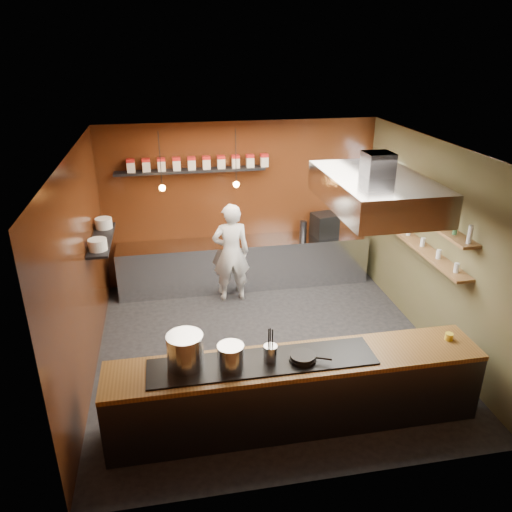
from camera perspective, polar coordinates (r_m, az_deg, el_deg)
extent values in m
plane|color=black|center=(7.66, 1.37, -10.52)|extent=(5.00, 5.00, 0.00)
plane|color=#3F1C0B|center=(9.24, -1.70, 5.95)|extent=(5.00, 0.00, 5.00)
plane|color=#3F1C0B|center=(6.91, -19.26, -1.70)|extent=(0.00, 5.00, 5.00)
plane|color=brown|center=(7.81, 19.75, 1.16)|extent=(0.00, 5.00, 5.00)
plane|color=silver|center=(6.48, 1.63, 12.04)|extent=(5.00, 5.00, 0.00)
plane|color=white|center=(9.09, 14.67, 7.51)|extent=(0.00, 1.00, 1.00)
cube|color=silver|center=(9.31, -1.31, -0.83)|extent=(4.60, 0.65, 0.90)
cube|color=#38383D|center=(6.16, 4.55, -15.37)|extent=(4.40, 0.70, 0.86)
cube|color=brown|center=(5.88, 4.69, -11.88)|extent=(4.40, 0.72, 0.06)
cube|color=black|center=(5.78, 0.79, -12.01)|extent=(2.60, 0.55, 0.02)
cube|color=black|center=(8.83, -7.47, 9.64)|extent=(2.60, 0.26, 0.04)
cube|color=black|center=(7.78, -17.22, 1.81)|extent=(0.30, 1.40, 0.04)
cube|color=olive|center=(7.84, 18.10, 4.75)|extent=(0.26, 2.80, 0.04)
cube|color=olive|center=(8.00, 17.68, 1.56)|extent=(0.26, 2.80, 0.04)
cube|color=#38383D|center=(6.54, 13.77, 10.14)|extent=(0.35, 0.35, 0.30)
cube|color=silver|center=(6.62, 13.48, 7.20)|extent=(1.20, 2.00, 0.40)
cube|color=white|center=(6.68, 13.31, 5.48)|extent=(1.00, 1.80, 0.02)
cylinder|color=black|center=(8.10, -10.90, 10.71)|extent=(0.01, 0.01, 0.90)
sphere|color=orange|center=(8.21, -10.66, 7.65)|extent=(0.10, 0.10, 0.10)
cylinder|color=black|center=(8.18, -2.32, 11.22)|extent=(0.01, 0.01, 0.90)
sphere|color=orange|center=(8.29, -2.27, 8.18)|extent=(0.10, 0.10, 0.10)
cube|color=beige|center=(8.82, -14.10, 9.82)|extent=(0.13, 0.13, 0.17)
cube|color=#B01815|center=(8.79, -14.17, 10.51)|extent=(0.13, 0.13, 0.05)
cube|color=beige|center=(8.80, -12.42, 9.95)|extent=(0.13, 0.13, 0.17)
cube|color=#B01815|center=(8.78, -12.48, 10.65)|extent=(0.13, 0.13, 0.05)
cube|color=beige|center=(8.80, -10.74, 10.08)|extent=(0.13, 0.13, 0.17)
cube|color=#B01815|center=(8.77, -10.79, 10.78)|extent=(0.13, 0.13, 0.05)
cube|color=beige|center=(8.80, -9.05, 10.20)|extent=(0.13, 0.13, 0.17)
cube|color=#B01815|center=(8.78, -9.10, 10.90)|extent=(0.13, 0.13, 0.05)
cube|color=beige|center=(8.81, -7.36, 10.31)|extent=(0.13, 0.13, 0.17)
cube|color=#B01815|center=(8.79, -7.40, 11.01)|extent=(0.14, 0.13, 0.05)
cube|color=beige|center=(8.83, -5.68, 10.42)|extent=(0.13, 0.13, 0.17)
cube|color=#B01815|center=(8.80, -5.71, 11.11)|extent=(0.14, 0.13, 0.05)
cube|color=beige|center=(8.85, -4.01, 10.51)|extent=(0.13, 0.13, 0.17)
cube|color=#B01815|center=(8.83, -4.03, 11.21)|extent=(0.14, 0.13, 0.05)
cube|color=beige|center=(8.88, -2.34, 10.59)|extent=(0.13, 0.13, 0.17)
cube|color=#B01815|center=(8.86, -2.36, 11.29)|extent=(0.14, 0.13, 0.05)
cube|color=beige|center=(8.92, -0.69, 10.67)|extent=(0.13, 0.13, 0.17)
cube|color=#B01815|center=(8.90, -0.69, 11.36)|extent=(0.14, 0.13, 0.05)
cube|color=beige|center=(8.97, 0.95, 10.73)|extent=(0.13, 0.13, 0.17)
cube|color=#B01815|center=(8.94, 0.95, 11.42)|extent=(0.14, 0.13, 0.05)
cylinder|color=white|center=(7.33, -17.64, 1.25)|extent=(0.26, 0.26, 0.16)
cylinder|color=white|center=(8.17, -17.01, 3.61)|extent=(0.26, 0.26, 0.16)
cylinder|color=silver|center=(6.75, 23.25, 2.26)|extent=(0.06, 0.06, 0.24)
cylinder|color=#2D5933|center=(7.01, 21.86, 3.23)|extent=(0.06, 0.06, 0.24)
cylinder|color=#8C601E|center=(7.27, 20.56, 4.12)|extent=(0.06, 0.06, 0.24)
cylinder|color=silver|center=(7.53, 19.35, 4.95)|extent=(0.06, 0.06, 0.24)
cylinder|color=#2D5933|center=(7.80, 18.23, 5.72)|extent=(0.06, 0.06, 0.24)
cylinder|color=#8C601E|center=(8.07, 17.17, 6.44)|extent=(0.06, 0.06, 0.24)
cylinder|color=silver|center=(8.35, 16.18, 7.10)|extent=(0.06, 0.06, 0.24)
cylinder|color=#2D5933|center=(8.63, 15.26, 7.72)|extent=(0.06, 0.06, 0.24)
cylinder|color=#8C601E|center=(8.91, 14.39, 8.31)|extent=(0.06, 0.06, 0.24)
cylinder|color=silver|center=(7.06, 21.94, -1.26)|extent=(0.07, 0.07, 0.13)
cylinder|color=silver|center=(7.41, 20.14, 0.19)|extent=(0.07, 0.07, 0.13)
cylinder|color=silver|center=(7.78, 18.51, 1.51)|extent=(0.07, 0.07, 0.13)
cylinder|color=silver|center=(8.15, 17.03, 2.71)|extent=(0.07, 0.07, 0.13)
cylinder|color=silver|center=(8.54, 15.68, 3.81)|extent=(0.07, 0.07, 0.13)
cylinder|color=silver|center=(8.93, 14.44, 4.80)|extent=(0.07, 0.07, 0.13)
cylinder|color=silver|center=(5.64, -8.08, -10.69)|extent=(0.46, 0.46, 0.40)
cylinder|color=silver|center=(5.62, -2.90, -11.38)|extent=(0.38, 0.38, 0.28)
cylinder|color=silver|center=(5.72, 1.65, -11.07)|extent=(0.20, 0.20, 0.20)
cylinder|color=black|center=(5.80, 5.36, -11.63)|extent=(0.31, 0.31, 0.04)
cylinder|color=black|center=(5.78, 5.38, -11.31)|extent=(0.29, 0.29, 0.04)
cylinder|color=black|center=(5.77, 7.76, -11.54)|extent=(0.18, 0.09, 0.02)
cylinder|color=gold|center=(6.59, 21.19, -8.59)|extent=(0.11, 0.11, 0.09)
cube|color=black|center=(9.41, 7.83, 3.55)|extent=(0.49, 0.47, 0.42)
imported|color=white|center=(8.66, -2.86, 0.36)|extent=(0.65, 0.43, 1.78)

